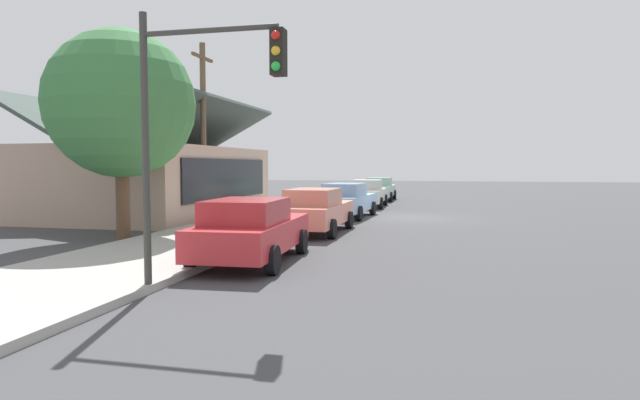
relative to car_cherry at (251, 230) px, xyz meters
The scene contains 12 objects.
ground_plane 13.05m from the car_cherry, 12.51° to the right, with size 120.00×120.00×0.00m, color #424244.
sidewalk_curb 13.04m from the car_cherry, 12.32° to the left, with size 60.00×4.20×0.16m, color #A3A099.
car_cherry is the anchor object (origin of this frame).
car_coral 6.08m from the car_cherry, ahead, with size 4.88×2.02×1.59m.
car_skyblue 11.95m from the car_cherry, ahead, with size 4.91×2.22×1.59m.
car_ivory 18.43m from the car_cherry, ahead, with size 4.76×2.06×1.59m.
car_seafoam 24.35m from the car_cherry, ahead, with size 4.50×1.96×1.59m.
storefront_building 14.27m from the car_cherry, 40.05° to the left, with size 12.01×8.15×5.46m.
shade_tree 7.30m from the car_cherry, 61.06° to the left, with size 4.75×4.75×6.75m.
traffic_light_main 4.35m from the car_cherry, behind, with size 0.37×2.79×5.20m.
utility_pole_wooden 10.65m from the car_cherry, 31.89° to the left, with size 1.80×0.24×7.50m.
fire_hydrant_red 19.41m from the car_cherry, ahead, with size 0.22×0.22×0.71m.
Camera 1 is at (-25.18, -1.91, 2.40)m, focal length 30.37 mm.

